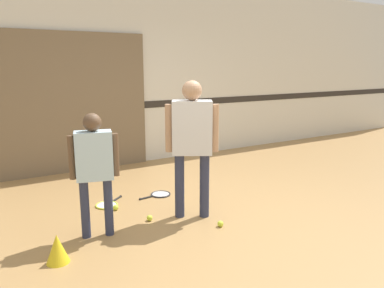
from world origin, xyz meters
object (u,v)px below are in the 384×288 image
object	(u,v)px
tennis_ball_by_spare_racket	(116,208)
training_cone	(57,249)
racket_spare_on_floor	(108,205)
tennis_ball_near_instructor	(220,224)
tennis_ball_stray_left	(150,218)
person_student_left	(94,162)
tennis_ball_stray_right	(182,196)
racket_second_spare	(159,194)
person_instructor	(192,135)

from	to	relation	value
tennis_ball_by_spare_racket	training_cone	world-z (taller)	training_cone
racket_spare_on_floor	tennis_ball_by_spare_racket	bearing A→B (deg)	-119.21
tennis_ball_near_instructor	tennis_ball_stray_left	distance (m)	0.80
person_student_left	racket_spare_on_floor	world-z (taller)	person_student_left
racket_spare_on_floor	tennis_ball_by_spare_racket	distance (m)	0.21
tennis_ball_by_spare_racket	racket_spare_on_floor	bearing A→B (deg)	99.21
tennis_ball_by_spare_racket	tennis_ball_stray_right	bearing A→B (deg)	-3.73
racket_spare_on_floor	racket_second_spare	distance (m)	0.72
tennis_ball_near_instructor	tennis_ball_stray_left	size ratio (longest dim) A/B	1.00
tennis_ball_near_instructor	training_cone	bearing A→B (deg)	175.63
racket_second_spare	tennis_ball_stray_left	distance (m)	0.84
racket_spare_on_floor	tennis_ball_near_instructor	bearing A→B (deg)	-94.08
racket_spare_on_floor	tennis_ball_stray_right	xyz separation A→B (m)	(0.92, -0.26, 0.02)
person_instructor	racket_spare_on_floor	bearing A→B (deg)	161.06
person_instructor	tennis_ball_stray_right	bearing A→B (deg)	101.53
tennis_ball_stray_right	training_cone	world-z (taller)	training_cone
person_instructor	training_cone	world-z (taller)	person_instructor
racket_spare_on_floor	racket_second_spare	bearing A→B (deg)	-38.47
person_instructor	tennis_ball_near_instructor	world-z (taller)	person_instructor
person_student_left	tennis_ball_by_spare_racket	bearing A→B (deg)	70.42
racket_second_spare	tennis_ball_near_instructor	xyz separation A→B (m)	(0.13, -1.24, 0.02)
tennis_ball_by_spare_racket	tennis_ball_stray_left	bearing A→B (deg)	-65.96
racket_second_spare	tennis_ball_near_instructor	bearing A→B (deg)	89.13
training_cone	tennis_ball_by_spare_racket	bearing A→B (deg)	46.72
tennis_ball_stray_left	training_cone	xyz separation A→B (m)	(-1.07, -0.41, 0.10)
person_instructor	person_student_left	distance (m)	1.10
tennis_ball_stray_right	person_instructor	bearing A→B (deg)	-108.38
tennis_ball_by_spare_racket	person_instructor	bearing A→B (deg)	-42.11
person_instructor	tennis_ball_by_spare_racket	xyz separation A→B (m)	(-0.70, 0.63, -0.93)
training_cone	person_instructor	bearing A→B (deg)	10.12
person_student_left	tennis_ball_stray_right	distance (m)	1.56
person_student_left	tennis_ball_stray_right	world-z (taller)	person_student_left
racket_spare_on_floor	tennis_ball_near_instructor	world-z (taller)	tennis_ball_near_instructor
person_student_left	tennis_ball_near_instructor	bearing A→B (deg)	-6.45
racket_second_spare	tennis_ball_near_instructor	size ratio (longest dim) A/B	7.25
tennis_ball_stray_right	training_cone	xyz separation A→B (m)	(-1.74, -0.85, 0.10)
racket_spare_on_floor	training_cone	bearing A→B (deg)	-164.83
person_student_left	tennis_ball_near_instructor	size ratio (longest dim) A/B	19.18
tennis_ball_near_instructor	tennis_ball_by_spare_racket	size ratio (longest dim) A/B	1.00
racket_spare_on_floor	tennis_ball_stray_left	bearing A→B (deg)	-108.48
training_cone	tennis_ball_near_instructor	bearing A→B (deg)	-4.37
tennis_ball_by_spare_racket	training_cone	distance (m)	1.25
tennis_ball_by_spare_racket	tennis_ball_near_instructor	bearing A→B (deg)	-51.80
person_student_left	tennis_ball_stray_left	size ratio (longest dim) A/B	19.18
person_student_left	racket_second_spare	xyz separation A→B (m)	(1.07, 0.77, -0.77)
racket_spare_on_floor	training_cone	xyz separation A→B (m)	(-0.82, -1.11, 0.12)
tennis_ball_stray_left	person_instructor	bearing A→B (deg)	-15.74
tennis_ball_stray_right	training_cone	size ratio (longest dim) A/B	0.25
person_student_left	tennis_ball_stray_right	xyz separation A→B (m)	(1.27, 0.51, -0.75)
person_instructor	tennis_ball_by_spare_racket	world-z (taller)	person_instructor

